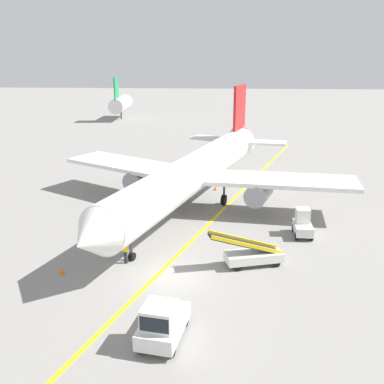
% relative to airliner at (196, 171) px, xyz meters
% --- Properties ---
extents(ground_plane, '(300.00, 300.00, 0.00)m').
position_rel_airliner_xyz_m(ground_plane, '(-0.66, -13.67, -3.42)').
color(ground_plane, gray).
extents(taxi_line_yellow, '(25.61, 75.98, 0.01)m').
position_rel_airliner_xyz_m(taxi_line_yellow, '(-0.17, -8.67, -3.41)').
color(taxi_line_yellow, yellow).
rests_on(taxi_line_yellow, ground).
extents(airliner, '(27.63, 34.40, 10.10)m').
position_rel_airliner_xyz_m(airliner, '(0.00, 0.00, 0.00)').
color(airliner, white).
rests_on(airliner, ground).
extents(pushback_tug, '(2.50, 3.87, 2.20)m').
position_rel_airliner_xyz_m(pushback_tug, '(-0.60, -20.20, -2.42)').
color(pushback_tug, silver).
rests_on(pushback_tug, ground).
extents(baggage_tug_near_wing, '(1.36, 2.42, 2.10)m').
position_rel_airliner_xyz_m(baggage_tug_near_wing, '(8.61, -6.25, -2.49)').
color(baggage_tug_near_wing, silver).
rests_on(baggage_tug_near_wing, ground).
extents(belt_loader_forward_hold, '(5.16, 2.55, 2.59)m').
position_rel_airliner_xyz_m(belt_loader_forward_hold, '(4.36, -11.64, -2.64)').
color(belt_loader_forward_hold, silver).
rests_on(belt_loader_forward_hold, ground).
extents(ground_crew_marshaller, '(0.36, 0.24, 1.70)m').
position_rel_airliner_xyz_m(ground_crew_marshaller, '(-4.84, -6.05, -2.51)').
color(ground_crew_marshaller, '#26262D').
rests_on(ground_crew_marshaller, ground).
extents(ground_crew_wing_walker, '(0.36, 0.24, 1.70)m').
position_rel_airliner_xyz_m(ground_crew_wing_walker, '(-4.13, -11.90, -2.51)').
color(ground_crew_wing_walker, '#26262D').
rests_on(ground_crew_wing_walker, ground).
extents(safety_cone_nose_left, '(0.36, 0.36, 0.44)m').
position_rel_airliner_xyz_m(safety_cone_nose_left, '(-8.31, -6.35, -3.20)').
color(safety_cone_nose_left, orange).
rests_on(safety_cone_nose_left, ground).
extents(safety_cone_nose_right, '(0.36, 0.36, 0.44)m').
position_rel_airliner_xyz_m(safety_cone_nose_right, '(-7.47, -2.84, -3.20)').
color(safety_cone_nose_right, orange).
rests_on(safety_cone_nose_right, ground).
extents(safety_cone_wingtip_left, '(0.36, 0.36, 0.44)m').
position_rel_airliner_xyz_m(safety_cone_wingtip_left, '(1.73, 5.26, -3.20)').
color(safety_cone_wingtip_left, orange).
rests_on(safety_cone_wingtip_left, ground).
extents(safety_cone_wingtip_right, '(0.36, 0.36, 0.44)m').
position_rel_airliner_xyz_m(safety_cone_wingtip_right, '(-7.94, -13.73, -3.20)').
color(safety_cone_wingtip_right, orange).
rests_on(safety_cone_wingtip_right, ground).
extents(safety_cone_tail_area, '(0.36, 0.36, 0.44)m').
position_rel_airliner_xyz_m(safety_cone_tail_area, '(-1.24, 2.18, -3.20)').
color(safety_cone_tail_area, orange).
rests_on(safety_cone_tail_area, ground).
extents(distant_aircraft_far_left, '(3.00, 10.10, 8.80)m').
position_rel_airliner_xyz_m(distant_aircraft_far_left, '(-18.79, 54.69, -0.20)').
color(distant_aircraft_far_left, silver).
rests_on(distant_aircraft_far_left, ground).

